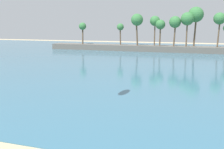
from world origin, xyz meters
name	(u,v)px	position (x,y,z in m)	size (l,w,h in m)	color
sea	(173,58)	(0.00, 65.41, 0.03)	(220.00, 111.40, 0.06)	#386B84
palm_headland	(185,39)	(1.33, 81.10, 3.82)	(83.37, 6.88, 13.22)	#605B54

